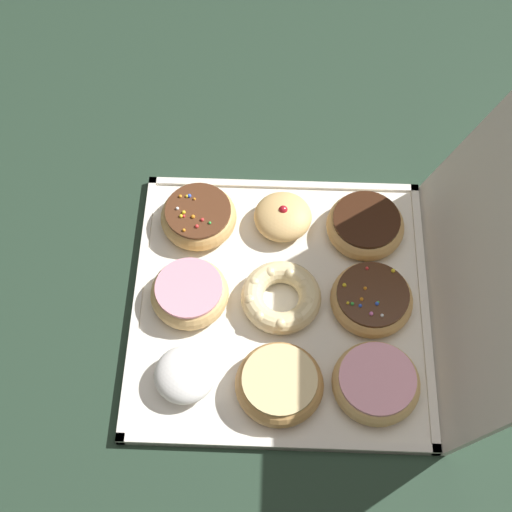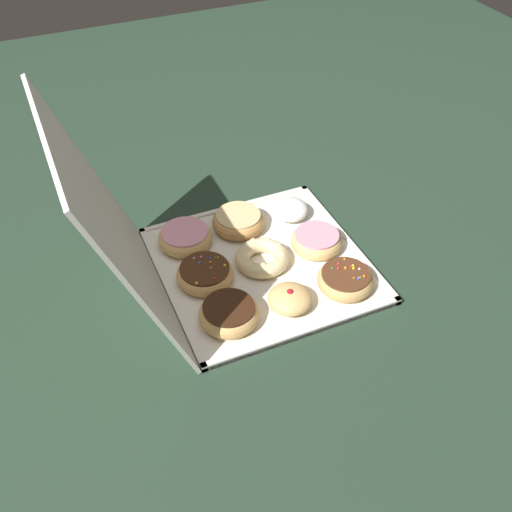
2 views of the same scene
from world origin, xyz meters
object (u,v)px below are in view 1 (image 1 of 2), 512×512
Objects in this scene: pink_frosted_donut_1 at (190,294)px; glazed_ring_donut_5 at (278,384)px; donut_box at (281,304)px; jelly_filled_donut_3 at (284,217)px; sprinkle_donut_0 at (199,216)px; powdered_filled_donut_2 at (185,375)px; sprinkle_donut_7 at (372,299)px; pink_frosted_donut_8 at (376,383)px; cruller_donut_4 at (279,299)px; chocolate_frosted_donut_6 at (365,225)px.

glazed_ring_donut_5 is at bearing 44.52° from pink_frosted_donut_1.
jelly_filled_donut_3 reaches higher than donut_box.
sprinkle_donut_0 is 1.03× the size of pink_frosted_donut_1.
sprinkle_donut_7 is at bearing 115.64° from powdered_filled_donut_2.
sprinkle_donut_0 is 1.32× the size of jelly_filled_donut_3.
jelly_filled_donut_3 reaches higher than pink_frosted_donut_8.
jelly_filled_donut_3 is 0.29m from pink_frosted_donut_8.
sprinkle_donut_7 is 0.99× the size of pink_frosted_donut_8.
cruller_donut_4 is 0.18m from chocolate_frosted_donut_6.
sprinkle_donut_0 reaches higher than sprinkle_donut_7.
glazed_ring_donut_5 is 1.00× the size of pink_frosted_donut_8.
pink_frosted_donut_8 is (0.25, 0.01, -0.00)m from chocolate_frosted_donut_6.
sprinkle_donut_0 is at bearing 178.60° from pink_frosted_donut_1.
sprinkle_donut_0 reaches higher than donut_box.
pink_frosted_donut_8 is (0.12, 0.13, 0.00)m from cruller_donut_4.
jelly_filled_donut_3 is 0.14m from cruller_donut_4.
cruller_donut_4 is 0.96× the size of glazed_ring_donut_5.
sprinkle_donut_7 is (-0.00, 0.13, 0.00)m from cruller_donut_4.
pink_frosted_donut_8 is at bearing 45.77° from donut_box.
pink_frosted_donut_8 is (0.13, 0.13, 0.02)m from donut_box.
pink_frosted_donut_1 is 0.95× the size of sprinkle_donut_7.
donut_box is 0.02m from cruller_donut_4.
pink_frosted_donut_1 reaches higher than cruller_donut_4.
sprinkle_donut_0 is at bearing -117.16° from sprinkle_donut_7.
pink_frosted_donut_8 is at bearing 47.33° from cruller_donut_4.
cruller_donut_4 reaches higher than donut_box.
sprinkle_donut_7 is at bearing 62.84° from sprinkle_donut_0.
donut_box is 0.13m from sprinkle_donut_7.
cruller_donut_4 is 0.97× the size of pink_frosted_donut_8.
cruller_donut_4 is (0.00, -0.00, 0.02)m from donut_box.
pink_frosted_donut_1 is 0.12m from powdered_filled_donut_2.
pink_frosted_donut_1 is (0.00, -0.13, 0.03)m from donut_box.
cruller_donut_4 is at bearing -44.88° from chocolate_frosted_donut_6.
pink_frosted_donut_1 is 1.35× the size of powdered_filled_donut_2.
pink_frosted_donut_1 is 1.28× the size of jelly_filled_donut_3.
cruller_donut_4 is at bearing -1.69° from jelly_filled_donut_3.
glazed_ring_donut_5 is (0.27, 0.13, 0.00)m from sprinkle_donut_0.
jelly_filled_donut_3 is at bearing 179.37° from donut_box.
chocolate_frosted_donut_6 and sprinkle_donut_7 have the same top height.
donut_box is at bearing -45.26° from chocolate_frosted_donut_6.
sprinkle_donut_0 is at bearing -154.47° from glazed_ring_donut_5.
sprinkle_donut_0 is 0.98× the size of sprinkle_donut_7.
jelly_filled_donut_3 reaches higher than sprinkle_donut_7.
sprinkle_donut_0 is 0.19m from cruller_donut_4.
powdered_filled_donut_2 is 0.95× the size of jelly_filled_donut_3.
jelly_filled_donut_3 reaches higher than glazed_ring_donut_5.
jelly_filled_donut_3 is at bearing 135.70° from pink_frosted_donut_1.
pink_frosted_donut_1 and chocolate_frosted_donut_6 have the same top height.
powdered_filled_donut_2 is at bearing 1.60° from pink_frosted_donut_1.
jelly_filled_donut_3 is (-0.14, 0.13, 0.00)m from pink_frosted_donut_1.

